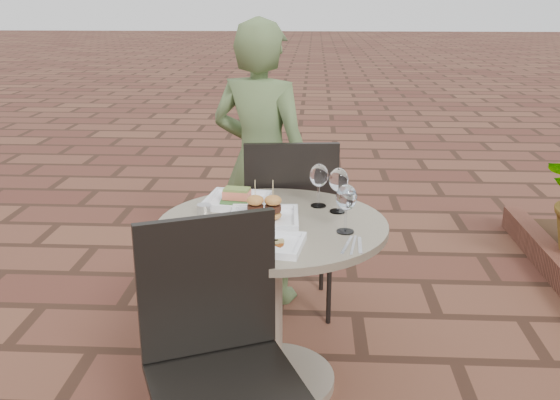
# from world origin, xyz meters

# --- Properties ---
(ground) EXTENTS (60.00, 60.00, 0.00)m
(ground) POSITION_xyz_m (0.00, 0.00, 0.00)
(ground) COLOR brown
(ground) RESTS_ON ground
(cafe_table) EXTENTS (0.90, 0.90, 0.73)m
(cafe_table) POSITION_xyz_m (0.02, -0.21, 0.48)
(cafe_table) COLOR gray
(cafe_table) RESTS_ON ground
(chair_far) EXTENTS (0.48, 0.48, 0.93)m
(chair_far) POSITION_xyz_m (0.07, 0.40, 0.55)
(chair_far) COLOR black
(chair_far) RESTS_ON ground
(chair_near) EXTENTS (0.58, 0.58, 0.93)m
(chair_near) POSITION_xyz_m (-0.11, -0.82, 0.55)
(chair_near) COLOR black
(chair_near) RESTS_ON ground
(diner) EXTENTS (0.63, 0.52, 1.48)m
(diner) POSITION_xyz_m (-0.09, 0.63, 0.74)
(diner) COLOR #4E6336
(diner) RESTS_ON ground
(plate_salmon) EXTENTS (0.28, 0.28, 0.07)m
(plate_salmon) POSITION_xyz_m (-0.14, 0.00, 0.75)
(plate_salmon) COLOR white
(plate_salmon) RESTS_ON cafe_table
(plate_sliders) EXTENTS (0.27, 0.27, 0.17)m
(plate_sliders) POSITION_xyz_m (-0.01, -0.22, 0.76)
(plate_sliders) COLOR white
(plate_sliders) RESTS_ON cafe_table
(plate_tuna) EXTENTS (0.24, 0.24, 0.03)m
(plate_tuna) POSITION_xyz_m (0.04, -0.47, 0.74)
(plate_tuna) COLOR white
(plate_tuna) RESTS_ON cafe_table
(wine_glass_right) EXTENTS (0.08, 0.08, 0.18)m
(wine_glass_right) POSITION_xyz_m (0.30, -0.31, 0.86)
(wine_glass_right) COLOR white
(wine_glass_right) RESTS_ON cafe_table
(wine_glass_mid) EXTENTS (0.08, 0.08, 0.18)m
(wine_glass_mid) POSITION_xyz_m (0.20, -0.01, 0.86)
(wine_glass_mid) COLOR white
(wine_glass_mid) RESTS_ON cafe_table
(wine_glass_far) EXTENTS (0.08, 0.08, 0.19)m
(wine_glass_far) POSITION_xyz_m (0.28, -0.08, 0.86)
(wine_glass_far) COLOR white
(wine_glass_far) RESTS_ON cafe_table
(steel_ramekin) EXTENTS (0.07, 0.07, 0.04)m
(steel_ramekin) POSITION_xyz_m (-0.26, -0.14, 0.75)
(steel_ramekin) COLOR silver
(steel_ramekin) RESTS_ON cafe_table
(cutlery_set) EXTENTS (0.10, 0.19, 0.00)m
(cutlery_set) POSITION_xyz_m (0.32, -0.44, 0.73)
(cutlery_set) COLOR silver
(cutlery_set) RESTS_ON cafe_table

